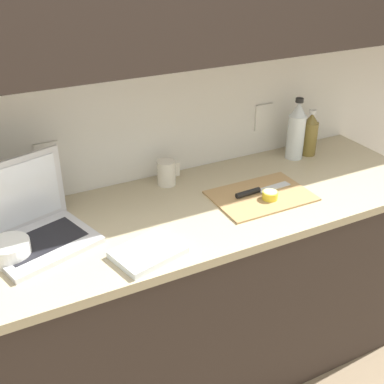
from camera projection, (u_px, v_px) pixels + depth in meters
The scene contains 12 objects.
ground_plane at pixel (166, 381), 2.22m from camera, with size 12.00×12.00×0.00m, color #847056.
wall_back at pixel (125, 19), 1.66m from camera, with size 5.20×0.38×2.60m.
counter_unit at pixel (158, 307), 1.99m from camera, with size 2.33×0.64×0.89m.
laptop at pixel (33, 223), 1.63m from camera, with size 0.40×0.35×0.28m.
cutting_board at pixel (261, 196), 1.92m from camera, with size 0.39×0.27×0.01m, color tan.
knife at pixel (254, 191), 1.93m from camera, with size 0.26×0.04×0.02m.
lemon_half_cut at pixel (270, 195), 1.89m from camera, with size 0.06×0.06×0.03m.
bottle_green_soda at pixel (296, 131), 2.19m from camera, with size 0.08×0.08×0.29m.
bottle_oil_tall at pixel (310, 135), 2.24m from camera, with size 0.07×0.07×0.22m.
measuring_cup at pixel (167, 173), 1.99m from camera, with size 0.10×0.08×0.11m.
bowl_white at pixel (9, 251), 1.55m from camera, with size 0.14×0.14×0.06m.
dish_towel at pixel (148, 252), 1.57m from camera, with size 0.22×0.16×0.02m, color white.
Camera 1 is at (-0.58, -1.41, 1.83)m, focal length 45.00 mm.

